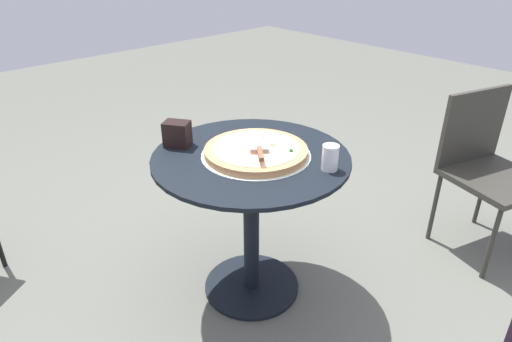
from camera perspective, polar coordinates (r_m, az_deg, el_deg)
name	(u,v)px	position (r m, az deg, el deg)	size (l,w,h in m)	color
ground_plane	(252,287)	(2.29, -0.55, -14.36)	(10.00, 10.00, 0.00)	#5D5E55
patio_table	(251,197)	(1.99, -0.62, -3.29)	(0.83, 0.83, 0.72)	black
pizza_on_tray	(256,151)	(1.88, 0.01, 2.48)	(0.46, 0.46, 0.05)	silver
pizza_server	(259,149)	(1.80, 0.41, 2.76)	(0.19, 0.17, 0.02)	silver
drinking_cup	(330,158)	(1.77, 9.32, 1.68)	(0.07, 0.07, 0.10)	silver
napkin_dispenser	(177,134)	(1.98, -9.90, 4.63)	(0.11, 0.08, 0.11)	black
patio_chair_near	(487,162)	(2.62, 27.05, 1.04)	(0.54, 0.54, 0.84)	#32312A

